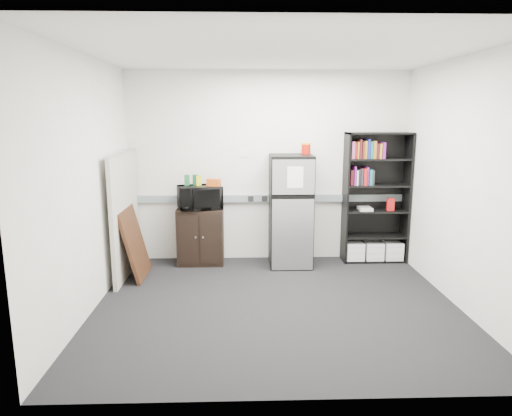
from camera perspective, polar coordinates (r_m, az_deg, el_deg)
The scene contains 18 objects.
floor at distance 5.21m, azimuth 2.56°, elevation -11.97°, with size 4.00×4.00×0.00m, color black.
wall_back at distance 6.57m, azimuth 1.51°, elevation 5.12°, with size 4.00×0.02×2.70m, color white.
wall_right at distance 5.38m, azimuth 24.48°, elevation 2.72°, with size 0.02×3.50×2.70m, color white.
wall_left at distance 5.09m, azimuth -20.39°, elevation 2.59°, with size 0.02×3.50×2.70m, color white.
ceiling at distance 4.83m, azimuth 2.85°, elevation 18.93°, with size 4.00×3.50×0.02m, color white.
electrical_raceway at distance 6.61m, azimuth 1.50°, elevation 1.21°, with size 3.92×0.05×0.10m, color gray.
wall_note at distance 6.54m, azimuth -1.57°, elevation 6.85°, with size 0.14×0.00×0.10m, color white.
bookshelf at distance 6.72m, azimuth 14.72°, elevation 1.12°, with size 0.90×0.34×1.85m.
cubicle_partition at distance 6.17m, azimuth -16.04°, elevation -0.79°, with size 0.06×1.30×1.62m.
cabinet at distance 6.51m, azimuth -6.93°, elevation -3.51°, with size 0.64×0.43×0.80m.
microwave at distance 6.38m, azimuth -7.06°, elevation 1.33°, with size 0.58×0.39×0.32m, color black.
snack_box_a at distance 6.40m, azimuth -8.62°, elevation 3.45°, with size 0.07×0.05×0.15m, color #1B5E2F.
snack_box_b at distance 6.38m, azimuth -7.59°, elevation 3.47°, with size 0.07×0.05×0.15m, color #0C381B.
snack_box_c at distance 6.38m, azimuth -7.16°, elevation 3.43°, with size 0.07×0.05×0.14m, color yellow.
snack_bag at distance 6.32m, azimuth -5.33°, elevation 3.21°, with size 0.18×0.10×0.10m, color #C44F13.
refrigerator at distance 6.36m, azimuth 4.36°, elevation -0.36°, with size 0.58×0.61×1.55m.
coffee_can at distance 6.40m, azimuth 6.27°, elevation 7.49°, with size 0.13×0.13×0.17m.
framed_poster at distance 6.13m, azimuth -14.90°, elevation -4.19°, with size 0.26×0.72×0.91m.
Camera 1 is at (-0.38, -4.77, 2.06)m, focal length 32.00 mm.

